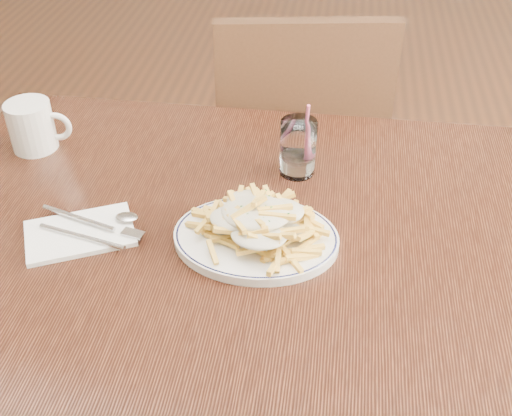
% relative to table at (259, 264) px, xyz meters
% --- Properties ---
extents(table, '(1.20, 0.80, 0.75)m').
position_rel_table_xyz_m(table, '(0.00, 0.00, 0.00)').
color(table, black).
rests_on(table, ground).
extents(chair_far, '(0.48, 0.48, 0.90)m').
position_rel_table_xyz_m(chair_far, '(0.02, 0.64, -0.16)').
color(chair_far, '#321D10').
rests_on(chair_far, ground).
extents(fries_plate, '(0.30, 0.27, 0.02)m').
position_rel_table_xyz_m(fries_plate, '(-0.00, -0.03, 0.09)').
color(fries_plate, white).
rests_on(fries_plate, table).
extents(loaded_fries, '(0.21, 0.17, 0.06)m').
position_rel_table_xyz_m(loaded_fries, '(-0.00, -0.03, 0.13)').
color(loaded_fries, '#EBBC48').
rests_on(loaded_fries, fries_plate).
extents(napkin, '(0.20, 0.18, 0.01)m').
position_rel_table_xyz_m(napkin, '(-0.29, -0.06, 0.08)').
color(napkin, white).
rests_on(napkin, table).
extents(cutlery, '(0.20, 0.10, 0.01)m').
position_rel_table_xyz_m(cutlery, '(-0.29, -0.05, 0.09)').
color(cutlery, silver).
rests_on(cutlery, napkin).
extents(water_glass, '(0.07, 0.07, 0.14)m').
position_rel_table_xyz_m(water_glass, '(0.05, 0.18, 0.12)').
color(water_glass, white).
rests_on(water_glass, table).
extents(coffee_mug, '(0.12, 0.09, 0.10)m').
position_rel_table_xyz_m(coffee_mug, '(-0.46, 0.19, 0.13)').
color(coffee_mug, white).
rests_on(coffee_mug, table).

